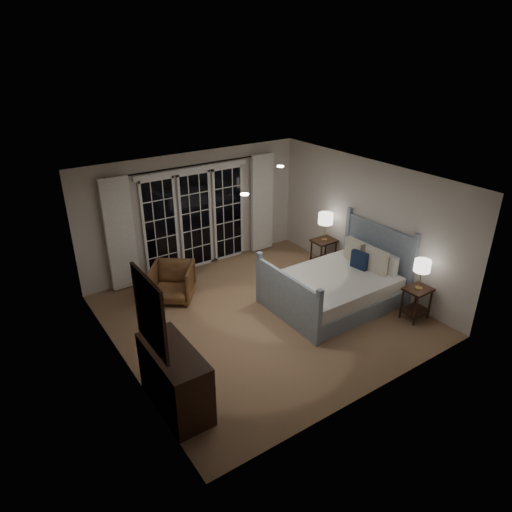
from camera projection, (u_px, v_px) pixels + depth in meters
floor at (262, 315)px, 8.24m from camera, size 5.00×5.00×0.00m
ceiling at (263, 181)px, 7.17m from camera, size 5.00×5.00×0.00m
wall_left at (117, 294)px, 6.44m from camera, size 0.02×5.00×2.50m
wall_right at (366, 223)px, 8.98m from camera, size 0.02×5.00×2.50m
wall_back at (194, 211)px, 9.58m from camera, size 5.00×0.02×2.50m
wall_front at (374, 321)px, 5.84m from camera, size 5.00×0.02×2.50m
french_doors at (196, 219)px, 9.61m from camera, size 2.50×0.04×2.20m
curtain_rod at (194, 165)px, 9.07m from camera, size 3.50×0.03×0.03m
curtain_left at (120, 235)px, 8.69m from camera, size 0.55×0.10×2.25m
curtain_right at (262, 203)px, 10.37m from camera, size 0.55×0.10×2.25m
downlight_a at (280, 166)px, 8.03m from camera, size 0.12×0.12×0.01m
downlight_b at (245, 194)px, 6.57m from camera, size 0.12×0.12×0.01m
bed at (336, 287)px, 8.52m from camera, size 2.29×1.65×1.34m
nightstand_left at (417, 299)px, 8.00m from camera, size 0.46×0.37×0.60m
nightstand_right at (324, 249)px, 9.83m from camera, size 0.50×0.40×0.65m
lamp_left at (422, 266)px, 7.73m from camera, size 0.28×0.28×0.54m
lamp_right at (326, 219)px, 9.53m from camera, size 0.31×0.31×0.60m
armchair at (173, 282)px, 8.63m from camera, size 1.07×1.08×0.71m
dresser at (175, 378)px, 6.03m from camera, size 0.54×1.27×0.90m
mirror at (150, 313)px, 5.44m from camera, size 0.05×0.85×1.00m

